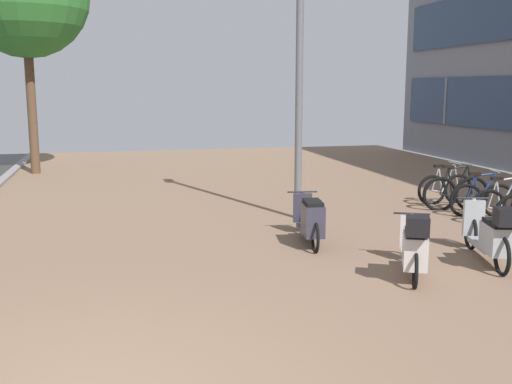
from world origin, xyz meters
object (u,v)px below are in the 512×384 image
at_px(bicycle_rack_06, 445,189).
at_px(lamp_post, 300,41).
at_px(bicycle_rack_04, 482,200).
at_px(scooter_near, 414,247).
at_px(scooter_mid, 491,235).
at_px(bicycle_rack_05, 456,193).
at_px(bicycle_rack_03, 504,206).
at_px(scooter_far, 310,220).

xyz_separation_m(bicycle_rack_06, lamp_post, (-3.59, -0.65, 3.03)).
xyz_separation_m(bicycle_rack_04, scooter_near, (-3.22, -3.22, 0.09)).
bearing_deg(scooter_mid, scooter_near, -167.95).
bearing_deg(lamp_post, bicycle_rack_05, -0.43).
bearing_deg(bicycle_rack_05, scooter_near, -128.11).
distance_m(bicycle_rack_03, scooter_mid, 2.91).
bearing_deg(bicycle_rack_04, bicycle_rack_06, 90.32).
height_order(bicycle_rack_03, scooter_near, scooter_near).
bearing_deg(lamp_post, bicycle_rack_04, -11.04).
xyz_separation_m(scooter_near, lamp_post, (-0.38, 3.92, 2.93)).
distance_m(bicycle_rack_06, lamp_post, 4.74).
distance_m(scooter_far, lamp_post, 3.56).
distance_m(bicycle_rack_04, scooter_mid, 3.46).
relative_size(bicycle_rack_04, scooter_far, 0.74).
distance_m(bicycle_rack_03, scooter_far, 4.04).
bearing_deg(scooter_far, bicycle_rack_04, 17.25).
xyz_separation_m(bicycle_rack_05, scooter_near, (-3.05, -3.90, 0.07)).
height_order(bicycle_rack_04, bicycle_rack_05, bicycle_rack_05).
relative_size(bicycle_rack_04, bicycle_rack_05, 0.92).
height_order(bicycle_rack_05, scooter_far, bicycle_rack_05).
height_order(bicycle_rack_06, lamp_post, lamp_post).
height_order(bicycle_rack_05, scooter_mid, bicycle_rack_05).
bearing_deg(scooter_mid, lamp_post, 115.77).
bearing_deg(scooter_far, bicycle_rack_03, 8.07).
bearing_deg(scooter_far, lamp_post, 78.20).
relative_size(bicycle_rack_05, scooter_mid, 0.77).
bearing_deg(lamp_post, scooter_near, -84.46).
distance_m(bicycle_rack_04, lamp_post, 4.75).
height_order(scooter_near, scooter_mid, scooter_mid).
height_order(bicycle_rack_06, scooter_far, bicycle_rack_06).
relative_size(bicycle_rack_04, scooter_mid, 0.71).
height_order(scooter_mid, scooter_far, scooter_mid).
height_order(bicycle_rack_03, scooter_far, bicycle_rack_03).
distance_m(bicycle_rack_03, scooter_near, 4.10).
relative_size(bicycle_rack_05, bicycle_rack_06, 1.08).
distance_m(scooter_mid, lamp_post, 4.98).
bearing_deg(bicycle_rack_05, bicycle_rack_03, -83.39).
distance_m(scooter_mid, scooter_far, 2.74).
bearing_deg(bicycle_rack_04, bicycle_rack_05, 103.55).
xyz_separation_m(scooter_mid, scooter_far, (-2.16, 1.68, -0.03)).
distance_m(bicycle_rack_04, bicycle_rack_06, 1.35).
bearing_deg(bicycle_rack_04, scooter_far, -162.75).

